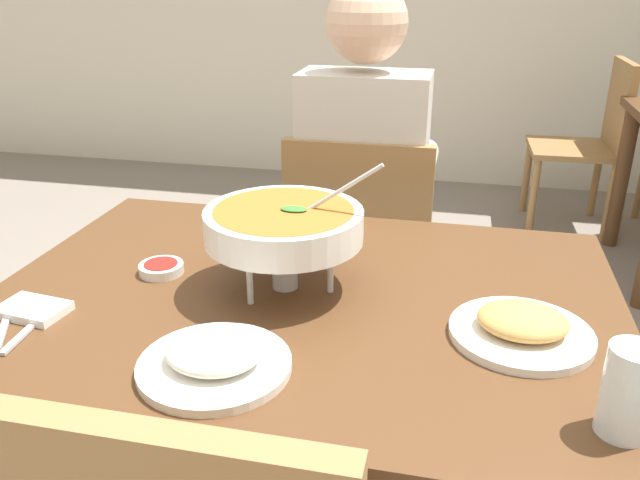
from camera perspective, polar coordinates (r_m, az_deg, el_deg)
The scene contains 12 objects.
dining_table_main at distance 1.30m, azimuth -1.47°, elevation -9.32°, with size 1.19×0.87×0.76m.
chair_diner_main at distance 1.98m, azimuth 3.62°, elevation -1.62°, with size 0.44×0.44×0.90m.
diner_main at distance 1.93m, azimuth 3.95°, elevation 5.17°, with size 0.40×0.45×1.31m.
curry_bowl at distance 1.21m, azimuth -3.21°, elevation 1.28°, with size 0.33×0.30×0.26m.
rice_plate at distance 1.02m, azimuth -9.34°, elevation -10.30°, with size 0.24×0.24×0.06m.
appetizer_plate at distance 1.14m, azimuth 17.39°, elevation -7.35°, with size 0.24×0.24×0.06m.
sauce_dish at distance 1.35m, azimuth -13.85°, elevation -2.41°, with size 0.09×0.09×0.02m.
napkin_folded at distance 1.28m, azimuth -24.05°, elevation -5.63°, with size 0.12×0.08×0.02m, color white.
fork_utensil at distance 1.26m, azimuth -26.07°, elevation -6.69°, with size 0.01×0.17×0.01m, color silver.
spoon_utensil at distance 1.23m, azimuth -24.21°, elevation -7.05°, with size 0.01×0.17×0.01m, color silver.
drink_glass at distance 0.96m, azimuth 25.55°, elevation -12.30°, with size 0.07×0.07×0.13m.
chair_bg_right at distance 3.74m, azimuth 22.96°, elevation 8.46°, with size 0.45×0.45×0.90m.
Camera 1 is at (0.27, -1.06, 1.33)m, focal length 36.22 mm.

